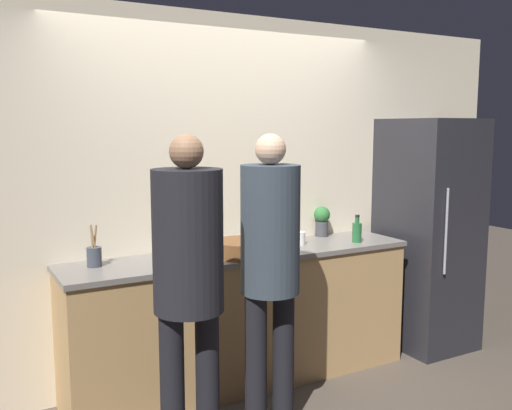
# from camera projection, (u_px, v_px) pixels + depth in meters

# --- Properties ---
(ground_plane) EXTENTS (14.00, 14.00, 0.00)m
(ground_plane) POSITION_uv_depth(u_px,v_px,m) (266.00, 400.00, 3.81)
(ground_plane) COLOR #4C4238
(wall_back) EXTENTS (5.20, 0.06, 2.60)m
(wall_back) POSITION_uv_depth(u_px,v_px,m) (224.00, 197.00, 4.16)
(wall_back) COLOR beige
(wall_back) RESTS_ON ground_plane
(counter) EXTENTS (2.51, 0.59, 0.95)m
(counter) POSITION_uv_depth(u_px,v_px,m) (242.00, 317.00, 4.03)
(counter) COLOR tan
(counter) RESTS_ON ground_plane
(refrigerator) EXTENTS (0.62, 0.73, 1.87)m
(refrigerator) POSITION_uv_depth(u_px,v_px,m) (427.00, 234.00, 4.69)
(refrigerator) COLOR #232328
(refrigerator) RESTS_ON ground_plane
(person_left) EXTENTS (0.37, 0.37, 1.78)m
(person_left) POSITION_uv_depth(u_px,v_px,m) (188.00, 269.00, 2.96)
(person_left) COLOR black
(person_left) RESTS_ON ground_plane
(person_center) EXTENTS (0.34, 0.34, 1.77)m
(person_center) POSITION_uv_depth(u_px,v_px,m) (270.00, 258.00, 3.30)
(person_center) COLOR black
(person_center) RESTS_ON ground_plane
(fruit_bowl) EXTENTS (0.37, 0.37, 0.15)m
(fruit_bowl) POSITION_uv_depth(u_px,v_px,m) (242.00, 248.00, 3.80)
(fruit_bowl) COLOR brown
(fruit_bowl) RESTS_ON counter
(utensil_crock) EXTENTS (0.09, 0.09, 0.26)m
(utensil_crock) POSITION_uv_depth(u_px,v_px,m) (94.00, 256.00, 3.53)
(utensil_crock) COLOR #3D424C
(utensil_crock) RESTS_ON counter
(bottle_green) EXTENTS (0.07, 0.07, 0.21)m
(bottle_green) POSITION_uv_depth(u_px,v_px,m) (357.00, 231.00, 4.27)
(bottle_green) COLOR #236033
(bottle_green) RESTS_ON counter
(cup_white) EXTENTS (0.08, 0.08, 0.10)m
(cup_white) POSITION_uv_depth(u_px,v_px,m) (300.00, 238.00, 4.19)
(cup_white) COLOR white
(cup_white) RESTS_ON counter
(potted_plant) EXTENTS (0.13, 0.13, 0.24)m
(potted_plant) POSITION_uv_depth(u_px,v_px,m) (322.00, 220.00, 4.50)
(potted_plant) COLOR #3D3D42
(potted_plant) RESTS_ON counter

